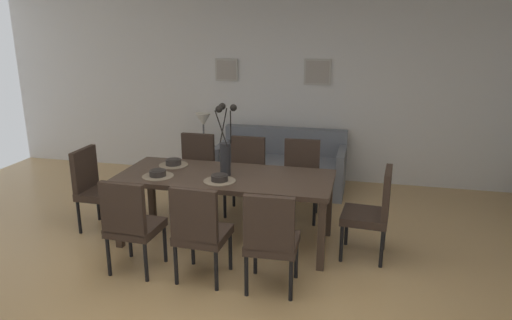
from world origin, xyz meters
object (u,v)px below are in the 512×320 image
Objects in this scene: dining_chair_mid_right at (301,175)px; bowl_near_right at (173,162)px; dining_chair_far_right at (246,172)px; dining_chair_mid_left at (271,237)px; centerpiece_vase at (225,148)px; dining_chair_head_west at (95,185)px; dining_chair_near_left at (131,222)px; bowl_near_left at (158,173)px; framed_picture_left at (227,70)px; table_lamp at (203,123)px; dining_chair_far_left at (200,229)px; side_table at (205,166)px; framed_picture_center at (318,72)px; sofa at (282,168)px; dining_chair_near_right at (196,168)px; dining_chair_head_east at (374,209)px; dining_table at (226,181)px; bowl_far_left at (220,177)px.

bowl_near_right is (-1.32, -0.66, 0.27)m from dining_chair_mid_right.
dining_chair_far_right and dining_chair_mid_left have the same top height.
dining_chair_head_west is at bearing -179.54° from centerpiece_vase.
bowl_near_left is (-0.01, 0.64, 0.27)m from dining_chair_near_left.
dining_chair_far_right is 2.70× the size of framed_picture_left.
dining_chair_far_left is at bearing -71.47° from table_lamp.
side_table is 1.02× the size of table_lamp.
sofa is at bearing -130.06° from framed_picture_center.
dining_chair_near_right is 1.00× the size of dining_chair_far_right.
dining_table is at bearing 179.51° from dining_chair_head_east.
table_lamp is (0.66, 1.76, 0.38)m from dining_chair_head_west.
dining_chair_mid_right is at bearing 69.12° from dining_chair_far_left.
sofa is (0.92, 0.96, -0.23)m from dining_chair_near_right.
dining_chair_near_left is 0.95m from bowl_far_left.
dining_chair_head_east is at bearing -46.30° from dining_chair_mid_right.
dining_chair_head_east is 0.52× the size of sofa.
table_lamp reaches higher than dining_chair_far_right.
dining_chair_mid_right is at bearing 58.12° from bowl_far_left.
dining_chair_near_right is 1.32m from dining_chair_mid_right.
dining_chair_near_right is at bearing 111.46° from dining_chair_far_left.
dining_chair_near_left is 2.61m from side_table.
dining_chair_head_west is 1.90m from side_table.
table_lamp is at bearing 116.07° from dining_table.
framed_picture_left is (-0.01, 2.50, 0.80)m from bowl_near_left.
dining_chair_head_west is at bearing -166.08° from bowl_near_right.
dining_chair_mid_right is at bearing 1.09° from dining_chair_far_right.
dining_chair_near_left is at bearing -127.59° from centerpiece_vase.
dining_chair_mid_right is (0.01, 1.73, 0.00)m from dining_chair_mid_left.
dining_chair_mid_left is at bearing -52.74° from centerpiece_vase.
framed_picture_center reaches higher than bowl_far_left.
centerpiece_vase is (-0.66, -0.86, 0.51)m from dining_chair_mid_right.
dining_chair_mid_right is 1.00× the size of dining_chair_head_east.
framed_picture_left is at bearing 90.33° from dining_chair_near_left.
framed_picture_center is at bearing 19.80° from table_lamp.
centerpiece_vase is at bearing -16.90° from bowl_near_right.
dining_table is 0.70m from bowl_near_right.
framed_picture_left is at bearing 70.90° from side_table.
dining_chair_mid_left is 1.00× the size of dining_chair_head_east.
dining_chair_far_right is 0.96m from bowl_near_right.
dining_chair_far_right is 1.00× the size of dining_chair_head_east.
dining_chair_near_left is 1.00× the size of dining_chair_far_right.
side_table is at bearing 113.68° from bowl_far_left.
bowl_far_left is 2.13m from table_lamp.
dining_chair_near_left and dining_chair_mid_left have the same top height.
dining_table is at bearing -127.51° from dining_chair_mid_right.
table_lamp is at bearing 149.74° from dining_chair_mid_right.
dining_chair_near_left and dining_chair_far_left have the same top height.
dining_chair_head_west is at bearing 179.96° from dining_chair_head_east.
dining_chair_near_left and dining_chair_near_right have the same top height.
framed_picture_left reaches higher than dining_table.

